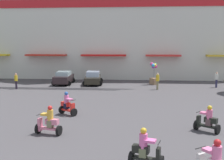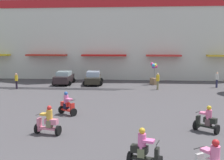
# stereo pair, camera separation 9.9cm
# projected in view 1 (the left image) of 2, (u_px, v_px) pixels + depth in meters

# --- Properties ---
(ground_plane) EXTENTS (128.00, 128.00, 0.00)m
(ground_plane) POSITION_uv_depth(u_px,v_px,m) (76.00, 110.00, 20.00)
(ground_plane) COLOR #474447
(colonial_building) EXTENTS (37.79, 15.41, 22.52)m
(colonial_building) POSITION_uv_depth(u_px,v_px,m) (107.00, 10.00, 41.07)
(colonial_building) COLOR silver
(colonial_building) RESTS_ON ground
(parked_car_0) EXTENTS (2.34, 3.99, 1.53)m
(parked_car_0) POSITION_uv_depth(u_px,v_px,m) (64.00, 78.00, 32.52)
(parked_car_0) COLOR #2D2123
(parked_car_0) RESTS_ON ground
(parked_car_1) EXTENTS (2.52, 4.28, 1.53)m
(parked_car_1) POSITION_uv_depth(u_px,v_px,m) (93.00, 78.00, 32.45)
(parked_car_1) COLOR #2C281E
(parked_car_1) RESTS_ON ground
(scooter_rider_1) EXTENTS (1.45, 0.79, 1.56)m
(scooter_rider_1) POSITION_uv_depth(u_px,v_px,m) (49.00, 123.00, 14.57)
(scooter_rider_1) COLOR black
(scooter_rider_1) RESTS_ON ground
(scooter_rider_2) EXTENTS (1.37, 1.23, 1.48)m
(scooter_rider_2) POSITION_uv_depth(u_px,v_px,m) (207.00, 121.00, 15.00)
(scooter_rider_2) COLOR black
(scooter_rider_2) RESTS_ON ground
(scooter_rider_4) EXTENTS (1.42, 0.86, 1.55)m
(scooter_rider_4) POSITION_uv_depth(u_px,v_px,m) (146.00, 151.00, 10.75)
(scooter_rider_4) COLOR black
(scooter_rider_4) RESTS_ON ground
(scooter_rider_8) EXTENTS (1.38, 1.17, 1.57)m
(scooter_rider_8) POSITION_uv_depth(u_px,v_px,m) (68.00, 105.00, 18.61)
(scooter_rider_8) COLOR black
(scooter_rider_8) RESTS_ON ground
(pedestrian_0) EXTENTS (0.39, 0.39, 1.75)m
(pedestrian_0) POSITION_uv_depth(u_px,v_px,m) (158.00, 80.00, 28.76)
(pedestrian_0) COLOR #7D7753
(pedestrian_0) RESTS_ON ground
(pedestrian_1) EXTENTS (0.38, 0.38, 1.67)m
(pedestrian_1) POSITION_uv_depth(u_px,v_px,m) (16.00, 80.00, 29.12)
(pedestrian_1) COLOR #241B2A
(pedestrian_1) RESTS_ON ground
(pedestrian_2) EXTENTS (0.48, 0.48, 1.70)m
(pedestrian_2) POSITION_uv_depth(u_px,v_px,m) (217.00, 79.00, 30.12)
(pedestrian_2) COLOR #2D2C4E
(pedestrian_2) RESTS_ON ground
(balloon_vendor_cart) EXTENTS (0.99, 1.08, 2.59)m
(balloon_vendor_cart) POSITION_uv_depth(u_px,v_px,m) (154.00, 75.00, 32.31)
(balloon_vendor_cart) COLOR #8C6D4E
(balloon_vendor_cart) RESTS_ON ground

